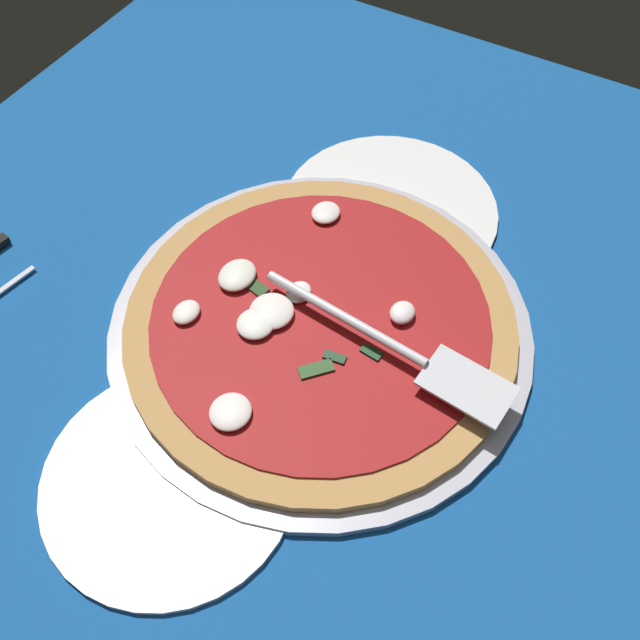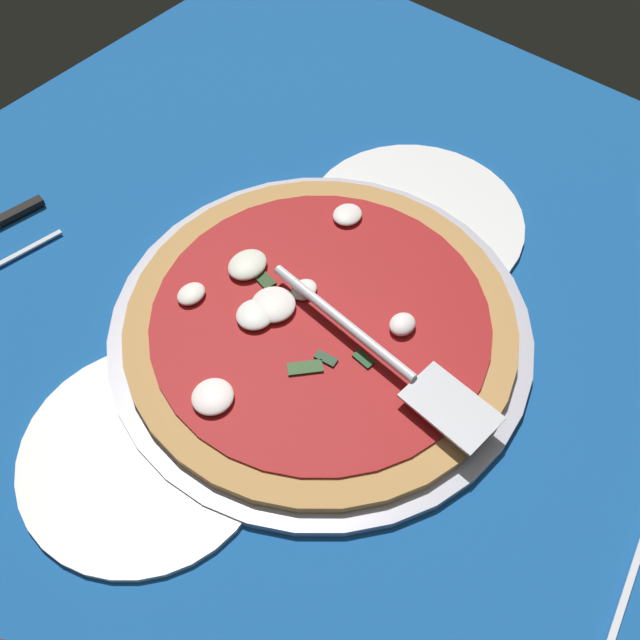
# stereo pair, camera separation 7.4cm
# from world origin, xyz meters

# --- Properties ---
(ground_plane) EXTENTS (1.14, 1.14, 0.01)m
(ground_plane) POSITION_xyz_m (0.00, 0.00, -0.00)
(ground_plane) COLOR #164D91
(checker_pattern) EXTENTS (1.14, 1.14, 0.00)m
(checker_pattern) POSITION_xyz_m (0.00, 0.00, 0.00)
(checker_pattern) COLOR silver
(checker_pattern) RESTS_ON ground_plane
(pizza_pan) EXTENTS (0.44, 0.44, 0.01)m
(pizza_pan) POSITION_xyz_m (-0.00, 0.01, 0.01)
(pizza_pan) COLOR #B0AEBE
(pizza_pan) RESTS_ON ground_plane
(dinner_plate_left) EXTENTS (0.24, 0.24, 0.01)m
(dinner_plate_left) POSITION_xyz_m (-0.21, 0.04, 0.01)
(dinner_plate_left) COLOR white
(dinner_plate_left) RESTS_ON ground_plane
(dinner_plate_right) EXTENTS (0.26, 0.26, 0.01)m
(dinner_plate_right) POSITION_xyz_m (0.19, 0.02, 0.01)
(dinner_plate_right) COLOR white
(dinner_plate_right) RESTS_ON ground_plane
(pizza) EXTENTS (0.41, 0.41, 0.03)m
(pizza) POSITION_xyz_m (-0.00, 0.01, 0.02)
(pizza) COLOR #B98649
(pizza) RESTS_ON pizza_pan
(pizza_server) EXTENTS (0.06, 0.28, 0.01)m
(pizza_server) POSITION_xyz_m (-0.00, -0.08, 0.05)
(pizza_server) COLOR silver
(pizza_server) RESTS_ON pizza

